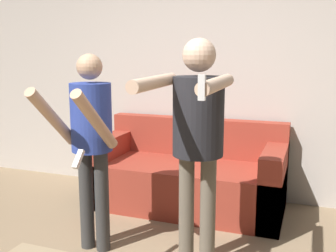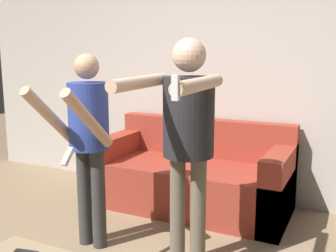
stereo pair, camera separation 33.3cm
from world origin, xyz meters
name	(u,v)px [view 2 (the right image)]	position (x,y,z in m)	size (l,w,h in m)	color
wall_back	(221,71)	(0.00, 2.18, 1.35)	(6.40, 0.06, 2.70)	beige
couch	(193,178)	(-0.11, 1.72, 0.30)	(1.90, 0.86, 0.86)	#9E3828
person_standing_left	(87,132)	(-0.52, 0.58, 0.94)	(0.43, 0.67, 1.53)	#383838
person_standing_right	(187,128)	(0.31, 0.58, 1.04)	(0.47, 0.82, 1.64)	#6B6051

